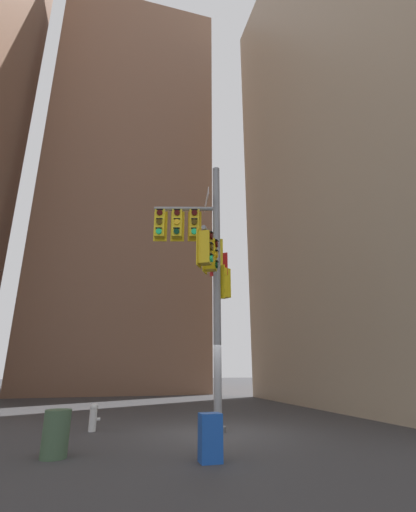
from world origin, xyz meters
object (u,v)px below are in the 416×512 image
Objects in this scene: signal_pole_assembly at (204,260)px; trash_bin at (56,434)px; fire_hydrant at (93,417)px; newspaper_box at (210,437)px.

signal_pole_assembly is 9.38× the size of trash_bin.
newspaper_box is at bearing -61.25° from fire_hydrant.
trash_bin reaches higher than newspaper_box.
fire_hydrant is at bearing 159.32° from signal_pole_assembly.
signal_pole_assembly is 11.25× the size of fire_hydrant.
signal_pole_assembly reaches higher than newspaper_box.
fire_hydrant is 5.06m from newspaper_box.
signal_pole_assembly reaches higher than trash_bin.
fire_hydrant is 0.86× the size of newspaper_box.
trash_bin is at bearing -151.66° from signal_pole_assembly.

